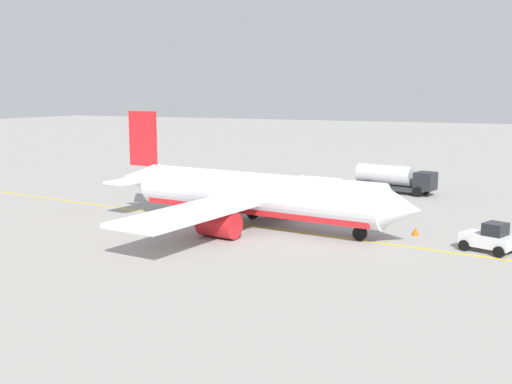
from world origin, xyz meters
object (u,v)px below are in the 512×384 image
Objects in this scene: fuel_tanker at (393,178)px; airplane at (251,196)px; pushback_tug at (490,238)px; safety_cone_nose at (415,231)px; refueling_worker at (316,188)px.

airplane is at bearing -106.16° from fuel_tanker.
safety_cone_nose is (-5.86, 2.94, -0.65)m from pushback_tug.
refueling_worker is 2.38× the size of safety_cone_nose.
refueling_worker is at bearing -142.97° from fuel_tanker.
pushback_tug is (12.66, -23.75, -0.71)m from fuel_tanker.
airplane is at bearing 178.68° from pushback_tug.
fuel_tanker is at bearing 37.03° from refueling_worker.
airplane is 24.28m from fuel_tanker.
safety_cone_nose is at bearing -47.06° from refueling_worker.
pushback_tug reaches higher than refueling_worker.
airplane is at bearing -87.97° from refueling_worker.
airplane reaches higher than refueling_worker.
airplane is 2.94× the size of fuel_tanker.
fuel_tanker is 2.52× the size of pushback_tug.
fuel_tanker reaches higher than refueling_worker.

